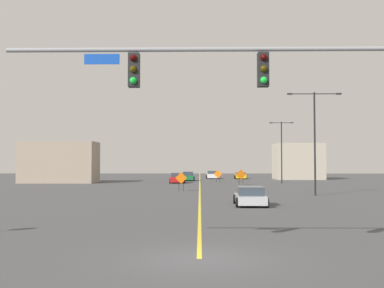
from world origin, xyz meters
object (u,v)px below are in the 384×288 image
at_px(construction_sign_right_shoulder, 181,179).
at_px(construction_sign_median_near, 218,175).
at_px(car_red_distant, 178,178).
at_px(traffic_signal_assembly, 331,83).
at_px(construction_sign_median_far, 241,175).
at_px(car_silver_near, 250,197).
at_px(street_lamp_near_right, 315,134).
at_px(construction_sign_left_shoulder, 240,175).
at_px(car_green_passing, 188,176).
at_px(car_white_mid, 212,175).
at_px(car_yellow_far, 240,176).
at_px(street_lamp_mid_left, 282,147).

bearing_deg(construction_sign_right_shoulder, construction_sign_median_near, 76.65).
relative_size(construction_sign_right_shoulder, car_red_distant, 0.47).
height_order(traffic_signal_assembly, construction_sign_median_far, traffic_signal_assembly).
relative_size(construction_sign_median_near, car_silver_near, 0.46).
distance_m(street_lamp_near_right, construction_sign_median_near, 26.22).
bearing_deg(car_red_distant, construction_sign_left_shoulder, 9.38).
distance_m(construction_sign_left_shoulder, car_green_passing, 10.07).
bearing_deg(car_red_distant, street_lamp_near_right, -60.72).
relative_size(street_lamp_near_right, car_green_passing, 2.39).
height_order(construction_sign_median_near, car_white_mid, construction_sign_median_near).
xyz_separation_m(street_lamp_near_right, car_white_mid, (-8.02, 40.70, -4.78)).
distance_m(traffic_signal_assembly, car_yellow_far, 66.55).
relative_size(construction_sign_median_near, car_yellow_far, 0.40).
bearing_deg(street_lamp_mid_left, car_yellow_far, 104.01).
relative_size(traffic_signal_assembly, construction_sign_left_shoulder, 9.26).
height_order(construction_sign_right_shoulder, car_silver_near, construction_sign_right_shoulder).
relative_size(car_red_distant, car_yellow_far, 0.90).
bearing_deg(car_red_distant, car_white_mid, 72.43).
xyz_separation_m(traffic_signal_assembly, street_lamp_near_right, (6.16, 26.33, 0.09)).
bearing_deg(car_white_mid, car_yellow_far, -8.31).
bearing_deg(street_lamp_near_right, construction_sign_median_far, 104.95).
distance_m(traffic_signal_assembly, street_lamp_near_right, 27.04).
bearing_deg(car_yellow_far, traffic_signal_assembly, -92.69).
relative_size(street_lamp_near_right, car_yellow_far, 2.00).
height_order(street_lamp_near_right, car_silver_near, street_lamp_near_right).
distance_m(traffic_signal_assembly, construction_sign_right_shoulder, 32.93).
bearing_deg(car_green_passing, street_lamp_mid_left, -33.92).
relative_size(construction_sign_left_shoulder, car_white_mid, 0.39).
xyz_separation_m(street_lamp_mid_left, construction_sign_median_far, (-6.09, -4.69, -3.78)).
distance_m(construction_sign_median_far, car_yellow_far, 21.77).
relative_size(construction_sign_median_far, car_silver_near, 0.51).
bearing_deg(traffic_signal_assembly, car_yellow_far, 87.31).
distance_m(car_green_passing, car_silver_near, 41.60).
distance_m(street_lamp_near_right, construction_sign_median_far, 19.39).
xyz_separation_m(construction_sign_median_far, car_yellow_far, (1.85, 21.68, -0.70)).
xyz_separation_m(traffic_signal_assembly, car_yellow_far, (3.12, 66.30, -4.79)).
bearing_deg(street_lamp_near_right, car_green_passing, 110.71).
bearing_deg(street_lamp_mid_left, construction_sign_median_near, 168.84).
relative_size(traffic_signal_assembly, car_silver_near, 4.03).
xyz_separation_m(construction_sign_right_shoulder, construction_sign_median_near, (4.49, 18.93, -0.08)).
relative_size(construction_sign_median_near, car_red_distant, 0.45).
height_order(street_lamp_near_right, street_lamp_mid_left, street_lamp_near_right).
height_order(construction_sign_median_near, car_yellow_far, construction_sign_median_near).
height_order(street_lamp_near_right, car_white_mid, street_lamp_near_right).
bearing_deg(construction_sign_left_shoulder, car_green_passing, 139.02).
distance_m(traffic_signal_assembly, car_silver_near, 17.63).
xyz_separation_m(construction_sign_right_shoulder, car_red_distant, (-1.26, 18.04, -0.55)).
relative_size(street_lamp_mid_left, car_silver_near, 2.16).
bearing_deg(traffic_signal_assembly, construction_sign_median_near, 91.63).
relative_size(street_lamp_mid_left, construction_sign_median_far, 4.26).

